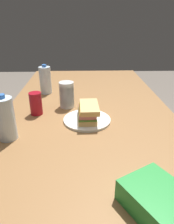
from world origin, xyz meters
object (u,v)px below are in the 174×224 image
Objects in this scene: dining_table at (88,124)px; soda_can_red at (36,104)px; paper_plate at (87,120)px; water_bottle_spare at (45,80)px; sandwich at (87,112)px; water_bottle_tall at (5,119)px; plastic_cup_stack at (67,95)px; chip_bag at (165,207)px.

dining_table is 0.32m from soda_can_red.
water_bottle_spare reaches higher than paper_plate.
soda_can_red is at bearing -109.09° from sandwich.
water_bottle_spare reaches higher than dining_table.
soda_can_red is at bearing 162.85° from water_bottle_tall.
paper_plate is at bearing 30.99° from plastic_cup_stack.
soda_can_red is at bearing -108.52° from paper_plate.
soda_can_red is (0.03, -0.28, 0.15)m from dining_table.
dining_table is 7.80× the size of paper_plate.
water_bottle_tall reaches higher than paper_plate.
paper_plate is at bearing -5.09° from dining_table.
plastic_cup_stack is (-0.34, 0.24, -0.02)m from water_bottle_tall.
soda_can_red is (-0.09, -0.27, 0.01)m from sandwich.
water_bottle_spare is (-0.99, -0.46, 0.06)m from chip_bag.
dining_table is at bearing 127.27° from water_bottle_tall.
dining_table is 9.48× the size of water_bottle_spare.
paper_plate is 0.05m from sandwich.
plastic_cup_stack is 0.76× the size of water_bottle_spare.
water_bottle_spare is (-0.34, 0.00, 0.03)m from soda_can_red.
paper_plate is 0.51m from water_bottle_spare.
dining_table is at bearing 61.06° from plastic_cup_stack.
paper_plate is at bearing 71.48° from soda_can_red.
plastic_cup_stack is at bearing 145.28° from water_bottle_tall.
sandwich is at bearing 27.90° from paper_plate.
soda_can_red is 0.82× the size of plastic_cup_stack.
sandwich is (0.12, -0.01, 0.14)m from dining_table.
chip_bag is (0.65, 0.46, -0.03)m from soda_can_red.
soda_can_red is 0.60× the size of water_bottle_tall.
sandwich is at bearing 30.93° from plastic_cup_stack.
plastic_cup_stack reaches higher than chip_bag.
paper_plate is at bearing 113.90° from water_bottle_tall.
sandwich reaches higher than chip_bag.
water_bottle_tall reaches higher than plastic_cup_stack.
sandwich is 1.51× the size of soda_can_red.
paper_plate is 1.96× the size of soda_can_red.
plastic_cup_stack is at bearing 172.57° from chip_bag.
dining_table is at bearing 95.55° from soda_can_red.
sandwich is 0.29m from soda_can_red.
plastic_cup_stack reaches higher than sandwich.
sandwich is 0.93× the size of water_bottle_spare.
soda_can_red reaches higher than sandwich.
paper_plate is 1.17× the size of water_bottle_tall.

